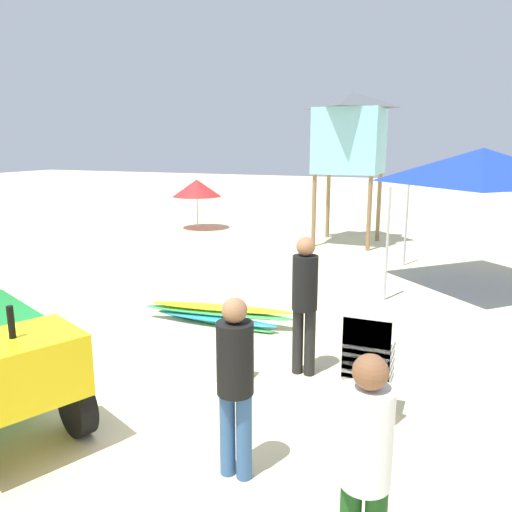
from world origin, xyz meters
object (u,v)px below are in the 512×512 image
surfboard_pile (217,314)px  lifeguard_near_center (235,377)px  popup_canopy (482,166)px  lifeguard_tower (350,133)px  lifeguard_near_left (366,462)px  stacked_plastic_chairs (368,357)px  lifeguard_near_right (305,296)px  beach_umbrella_mid (197,188)px  cooler_box (227,366)px

surfboard_pile → lifeguard_near_center: size_ratio=1.56×
popup_canopy → lifeguard_tower: 5.10m
lifeguard_near_left → stacked_plastic_chairs: bearing=99.9°
lifeguard_near_right → lifeguard_near_left: bearing=-66.1°
surfboard_pile → beach_umbrella_mid: size_ratio=1.52×
surfboard_pile → lifeguard_near_left: bearing=-52.9°
surfboard_pile → beach_umbrella_mid: (-4.94, 8.28, 1.24)m
surfboard_pile → lifeguard_near_center: bearing=-60.7°
beach_umbrella_mid → cooler_box: 11.68m
lifeguard_near_left → surfboard_pile: bearing=127.1°
beach_umbrella_mid → lifeguard_near_left: bearing=-57.0°
surfboard_pile → popup_canopy: bearing=45.6°
popup_canopy → beach_umbrella_mid: bearing=153.6°
surfboard_pile → lifeguard_near_center: 4.00m
lifeguard_near_center → surfboard_pile: bearing=119.3°
surfboard_pile → lifeguard_near_left: size_ratio=1.54×
lifeguard_near_center → beach_umbrella_mid: 13.57m
popup_canopy → lifeguard_tower: size_ratio=0.72×
stacked_plastic_chairs → surfboard_pile: 3.56m
beach_umbrella_mid → cooler_box: beach_umbrella_mid is taller
stacked_plastic_chairs → lifeguard_near_right: (-0.96, 0.88, 0.29)m
lifeguard_near_left → lifeguard_near_right: (-1.33, 3.00, 0.07)m
stacked_plastic_chairs → beach_umbrella_mid: bearing=126.7°
popup_canopy → beach_umbrella_mid: 9.86m
surfboard_pile → cooler_box: cooler_box is taller
popup_canopy → beach_umbrella_mid: size_ratio=1.81×
lifeguard_near_right → popup_canopy: popup_canopy is taller
lifeguard_near_right → lifeguard_tower: size_ratio=0.42×
lifeguard_near_center → lifeguard_tower: lifeguard_tower is taller
stacked_plastic_chairs → popup_canopy: bearing=80.3°
lifeguard_tower → beach_umbrella_mid: 5.67m
stacked_plastic_chairs → lifeguard_near_right: size_ratio=0.72×
lifeguard_near_center → lifeguard_tower: (-1.51, 11.05, 2.23)m
surfboard_pile → lifeguard_near_right: lifeguard_near_right is taller
lifeguard_near_left → cooler_box: (-2.18, 2.51, -0.80)m
lifeguard_near_left → cooler_box: size_ratio=2.91×
lifeguard_near_left → popup_canopy: size_ratio=0.55×
stacked_plastic_chairs → beach_umbrella_mid: size_ratio=0.76×
surfboard_pile → popup_canopy: 5.96m
lifeguard_near_right → cooler_box: size_ratio=3.10×
lifeguard_near_left → cooler_box: bearing=131.0°
lifeguard_near_right → beach_umbrella_mid: bearing=125.6°
lifeguard_near_center → lifeguard_near_left: bearing=-32.1°
lifeguard_tower → cooler_box: bearing=-86.4°
lifeguard_tower → cooler_box: size_ratio=7.44×
beach_umbrella_mid → cooler_box: size_ratio=2.94×
beach_umbrella_mid → cooler_box: bearing=-59.2°
popup_canopy → cooler_box: size_ratio=5.33×
lifeguard_near_center → cooler_box: 2.10m
lifeguard_near_left → lifeguard_near_center: (-1.26, 0.79, -0.02)m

